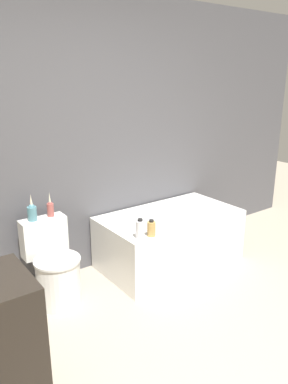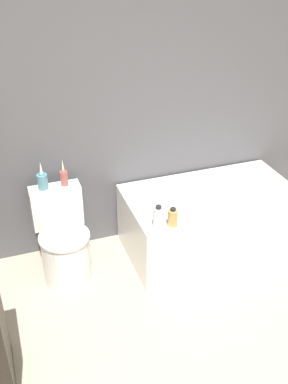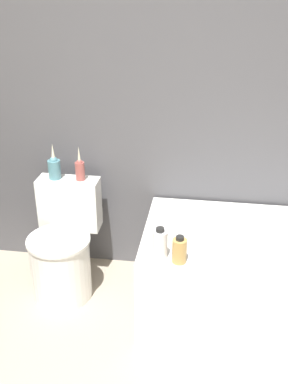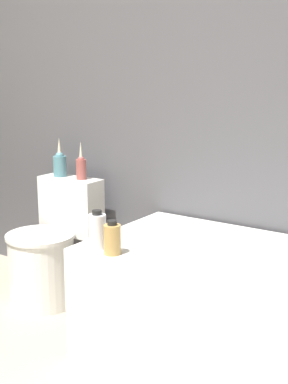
% 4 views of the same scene
% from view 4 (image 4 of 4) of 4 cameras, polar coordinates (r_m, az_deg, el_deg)
% --- Properties ---
extents(wall_back_tiled, '(6.40, 0.06, 2.60)m').
position_cam_4_polar(wall_back_tiled, '(3.03, -0.52, 12.68)').
color(wall_back_tiled, '#4C4C51').
rests_on(wall_back_tiled, ground_plane).
extents(bathtub, '(1.41, 0.77, 0.54)m').
position_cam_4_polar(bathtub, '(2.45, 10.63, -12.43)').
color(bathtub, white).
rests_on(bathtub, ground).
extents(toilet, '(0.39, 0.53, 0.69)m').
position_cam_4_polar(toilet, '(3.14, -10.03, -6.28)').
color(toilet, white).
rests_on(toilet, ground).
extents(vase_gold, '(0.08, 0.08, 0.23)m').
position_cam_4_polar(vase_gold, '(3.21, -8.98, 3.05)').
color(vase_gold, teal).
rests_on(vase_gold, toilet).
extents(vase_silver, '(0.06, 0.06, 0.22)m').
position_cam_4_polar(vase_silver, '(3.10, -6.72, 2.71)').
color(vase_silver, '#994C47').
rests_on(vase_silver, toilet).
extents(shampoo_bottle_tall, '(0.08, 0.08, 0.17)m').
position_cam_4_polar(shampoo_bottle_tall, '(2.37, -5.00, -4.15)').
color(shampoo_bottle_tall, silver).
rests_on(shampoo_bottle_tall, bathtub).
extents(shampoo_bottle_short, '(0.07, 0.07, 0.15)m').
position_cam_4_polar(shampoo_bottle_short, '(2.30, -3.41, -5.01)').
color(shampoo_bottle_short, tan).
rests_on(shampoo_bottle_short, bathtub).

